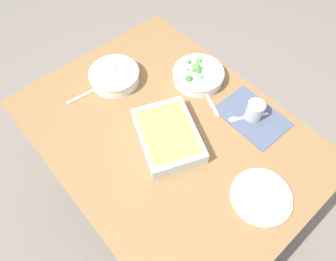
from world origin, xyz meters
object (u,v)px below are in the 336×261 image
object	(u,v)px
broccoli_bowl	(198,74)
spoon_spare	(243,118)
stew_bowl	(114,76)
side_plate	(261,197)
spoon_by_stew	(90,92)
fork_on_table	(162,126)
drink_cup	(254,111)
spoon_by_broccoli	(207,96)
baking_dish	(168,135)

from	to	relation	value
broccoli_bowl	spoon_spare	size ratio (longest dim) A/B	1.44
stew_bowl	spoon_spare	bearing A→B (deg)	-152.34
side_plate	spoon_by_stew	size ratio (longest dim) A/B	1.25
fork_on_table	broccoli_bowl	bearing A→B (deg)	-73.08
drink_cup	spoon_by_stew	distance (m)	0.71
spoon_by_broccoli	spoon_spare	xyz separation A→B (m)	(-0.18, -0.03, 0.00)
broccoli_bowl	stew_bowl	bearing A→B (deg)	49.98
stew_bowl	drink_cup	world-z (taller)	drink_cup
stew_bowl	spoon_spare	xyz separation A→B (m)	(-0.53, -0.28, -0.03)
baking_dish	spoon_spare	xyz separation A→B (m)	(-0.13, -0.30, -0.03)
stew_bowl	side_plate	xyz separation A→B (m)	(-0.80, -0.06, -0.03)
stew_bowl	side_plate	bearing A→B (deg)	-175.51
side_plate	spoon_spare	xyz separation A→B (m)	(0.27, -0.21, -0.00)
stew_bowl	broccoli_bowl	xyz separation A→B (m)	(-0.24, -0.29, -0.00)
broccoli_bowl	baking_dish	xyz separation A→B (m)	(-0.15, 0.32, 0.00)
baking_dish	side_plate	world-z (taller)	baking_dish
broccoli_bowl	spoon_by_stew	xyz separation A→B (m)	(0.26, 0.41, -0.03)
stew_bowl	spoon_spare	distance (m)	0.59
stew_bowl	spoon_by_broccoli	size ratio (longest dim) A/B	1.33
stew_bowl	drink_cup	size ratio (longest dim) A/B	2.66
stew_bowl	broccoli_bowl	distance (m)	0.38
stew_bowl	fork_on_table	xyz separation A→B (m)	(-0.33, 0.01, -0.03)
stew_bowl	spoon_spare	world-z (taller)	stew_bowl
broccoli_bowl	side_plate	size ratio (longest dim) A/B	1.06
spoon_by_stew	spoon_spare	size ratio (longest dim) A/B	1.09
drink_cup	spoon_spare	world-z (taller)	drink_cup
baking_dish	side_plate	bearing A→B (deg)	-167.26
baking_dish	drink_cup	size ratio (longest dim) A/B	4.25
side_plate	spoon_spare	bearing A→B (deg)	-37.84
spoon_by_broccoli	fork_on_table	xyz separation A→B (m)	(0.01, 0.25, -0.00)
drink_cup	fork_on_table	size ratio (longest dim) A/B	0.48
spoon_by_stew	fork_on_table	xyz separation A→B (m)	(-0.35, -0.12, -0.00)
spoon_by_stew	spoon_spare	distance (m)	0.67
spoon_by_stew	spoon_by_broccoli	size ratio (longest dim) A/B	1.04
broccoli_bowl	spoon_spare	xyz separation A→B (m)	(-0.28, 0.01, -0.03)
drink_cup	spoon_by_stew	world-z (taller)	drink_cup
baking_dish	spoon_by_stew	distance (m)	0.42
side_plate	spoon_spare	distance (m)	0.35
stew_bowl	fork_on_table	distance (m)	0.33
side_plate	spoon_by_broccoli	world-z (taller)	side_plate
fork_on_table	side_plate	bearing A→B (deg)	-171.58
side_plate	fork_on_table	size ratio (longest dim) A/B	1.25
drink_cup	spoon_by_broccoli	distance (m)	0.21
spoon_by_broccoli	fork_on_table	world-z (taller)	spoon_by_broccoli
broccoli_bowl	fork_on_table	xyz separation A→B (m)	(-0.09, 0.30, -0.03)
broccoli_bowl	drink_cup	xyz separation A→B (m)	(-0.30, -0.02, 0.01)
drink_cup	side_plate	size ratio (longest dim) A/B	0.39
spoon_by_broccoli	spoon_spare	distance (m)	0.18
side_plate	fork_on_table	xyz separation A→B (m)	(0.47, 0.07, -0.00)
baking_dish	side_plate	size ratio (longest dim) A/B	1.64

